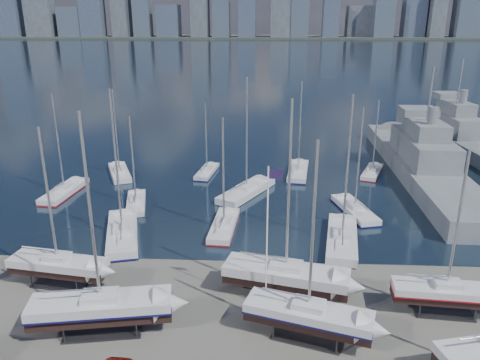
{
  "coord_description": "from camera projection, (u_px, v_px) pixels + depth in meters",
  "views": [
    {
      "loc": [
        6.47,
        -42.1,
        23.33
      ],
      "look_at": [
        3.97,
        8.0,
        5.96
      ],
      "focal_mm": 35.0,
      "sensor_mm": 36.0,
      "label": 1
    }
  ],
  "objects": [
    {
      "name": "ground",
      "position": [
        181.0,
        320.0,
        38.23
      ],
      "size": [
        1400.0,
        1400.0,
        0.0
      ],
      "primitive_type": "plane",
      "color": "#605E59",
      "rests_on": "ground"
    },
    {
      "name": "water",
      "position": [
        255.0,
        53.0,
        330.86
      ],
      "size": [
        1400.0,
        600.0,
        0.4
      ],
      "primitive_type": "cube",
      "color": "#1A2E3D",
      "rests_on": "ground"
    },
    {
      "name": "far_shore",
      "position": [
        259.0,
        38.0,
        575.84
      ],
      "size": [
        1400.0,
        80.0,
        2.2
      ],
      "primitive_type": "cube",
      "color": "#2D332D",
      "rests_on": "ground"
    },
    {
      "name": "skyline",
      "position": [
        253.0,
        4.0,
        557.89
      ],
      "size": [
        639.14,
        43.8,
        107.69
      ],
      "color": "#475166",
      "rests_on": "far_shore"
    },
    {
      "name": "sailboat_cradle_2",
      "position": [
        58.0,
        265.0,
        42.67
      ],
      "size": [
        9.34,
        3.91,
        14.87
      ],
      "rotation": [
        0.0,
        0.0,
        -0.16
      ],
      "color": "#2D2D33",
      "rests_on": "ground"
    },
    {
      "name": "sailboat_cradle_3",
      "position": [
        101.0,
        307.0,
        36.19
      ],
      "size": [
        11.26,
        4.86,
        17.5
      ],
      "rotation": [
        0.0,
        0.0,
        0.17
      ],
      "color": "#2D2D33",
      "rests_on": "ground"
    },
    {
      "name": "sailboat_cradle_4",
      "position": [
        286.0,
        276.0,
        40.66
      ],
      "size": [
        11.24,
        5.53,
        17.55
      ],
      "rotation": [
        0.0,
        0.0,
        -0.24
      ],
      "color": "#2D2D33",
      "rests_on": "ground"
    },
    {
      "name": "sailboat_cradle_5",
      "position": [
        308.0,
        315.0,
        35.4
      ],
      "size": [
        10.1,
        5.53,
        15.74
      ],
      "rotation": [
        0.0,
        0.0,
        -0.31
      ],
      "color": "#2D2D33",
      "rests_on": "ground"
    },
    {
      "name": "sailboat_cradle_6",
      "position": [
        446.0,
        292.0,
        38.48
      ],
      "size": [
        8.82,
        3.17,
        14.12
      ],
      "rotation": [
        0.0,
        0.0,
        -0.09
      ],
      "color": "#2D2D33",
      "rests_on": "ground"
    },
    {
      "name": "sailboat_moored_1",
      "position": [
        65.0,
        192.0,
        65.43
      ],
      "size": [
        3.76,
        10.08,
        14.72
      ],
      "rotation": [
        0.0,
        0.0,
        1.47
      ],
      "color": "black",
      "rests_on": "water"
    },
    {
      "name": "sailboat_moored_2",
      "position": [
        120.0,
        173.0,
        73.3
      ],
      "size": [
        6.04,
        9.62,
        14.1
      ],
      "rotation": [
        0.0,
        0.0,
        1.97
      ],
      "color": "black",
      "rests_on": "water"
    },
    {
      "name": "sailboat_moored_3",
      "position": [
        123.0,
        235.0,
        52.47
      ],
      "size": [
        6.26,
        12.11,
        17.43
      ],
      "rotation": [
        0.0,
        0.0,
        1.84
      ],
      "color": "black",
      "rests_on": "water"
    },
    {
      "name": "sailboat_moored_4",
      "position": [
        136.0,
        204.0,
        61.36
      ],
      "size": [
        4.1,
        8.59,
        12.5
      ],
      "rotation": [
        0.0,
        0.0,
        1.79
      ],
      "color": "black",
      "rests_on": "water"
    },
    {
      "name": "sailboat_moored_5",
      "position": [
        207.0,
        172.0,
        73.95
      ],
      "size": [
        3.31,
        8.15,
        11.84
      ],
      "rotation": [
        0.0,
        0.0,
        1.43
      ],
      "color": "black",
      "rests_on": "water"
    },
    {
      "name": "sailboat_moored_6",
      "position": [
        224.0,
        227.0,
        54.57
      ],
      "size": [
        3.22,
        9.41,
        13.83
      ],
      "rotation": [
        0.0,
        0.0,
        1.5
      ],
      "color": "black",
      "rests_on": "water"
    },
    {
      "name": "sailboat_moored_7",
      "position": [
        247.0,
        192.0,
        65.31
      ],
      "size": [
        8.11,
        11.39,
        16.98
      ],
      "rotation": [
        0.0,
        0.0,
        1.08
      ],
      "color": "black",
      "rests_on": "water"
    },
    {
      "name": "sailboat_moored_8",
      "position": [
        298.0,
        172.0,
        73.85
      ],
      "size": [
        4.12,
        10.48,
        15.25
      ],
      "rotation": [
        0.0,
        0.0,
        1.44
      ],
      "color": "black",
      "rests_on": "water"
    },
    {
      "name": "sailboat_moored_9",
      "position": [
        342.0,
        240.0,
        51.23
      ],
      "size": [
        4.94,
        11.64,
        17.03
      ],
      "rotation": [
        0.0,
        0.0,
        1.41
      ],
      "color": "black",
      "rests_on": "water"
    },
    {
      "name": "sailboat_moored_10",
      "position": [
        355.0,
        211.0,
        59.11
      ],
      "size": [
        4.92,
        9.81,
        14.12
      ],
      "rotation": [
        0.0,
        0.0,
        1.82
      ],
      "color": "black",
      "rests_on": "water"
    },
    {
      "name": "sailboat_moored_11",
      "position": [
        372.0,
        173.0,
        73.74
      ],
      "size": [
        5.15,
        8.51,
        12.32
      ],
      "rotation": [
        0.0,
        0.0,
        1.2
      ],
      "color": "black",
      "rests_on": "water"
    },
    {
      "name": "naval_ship_east",
      "position": [
        421.0,
        165.0,
        73.14
      ],
      "size": [
        9.12,
        48.86,
        18.38
      ],
      "rotation": [
        0.0,
        0.0,
        1.54
      ],
      "color": "slate",
      "rests_on": "water"
    },
    {
      "name": "naval_ship_west",
      "position": [
        452.0,
        135.0,
        91.61
      ],
      "size": [
        10.55,
        42.43,
        17.78
      ],
      "rotation": [
        0.0,
        0.0,
        1.66
      ],
      "color": "slate",
      "rests_on": "water"
    },
    {
      "name": "flagpole",
      "position": [
        268.0,
        229.0,
        37.5
      ],
      "size": [
        1.11,
        0.12,
        12.62
      ],
      "color": "white",
      "rests_on": "ground"
    }
  ]
}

